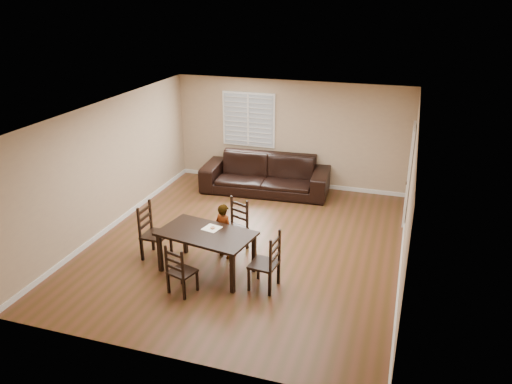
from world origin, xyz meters
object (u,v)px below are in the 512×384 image
chair_right (271,264)px  chair_near (237,226)px  sofa (265,174)px  dining_table (206,237)px  donut (213,227)px  child (224,231)px  chair_left (149,233)px  chair_far (178,273)px

chair_right → chair_near: bearing=-134.3°
chair_right → sofa: size_ratio=0.33×
dining_table → donut: 0.22m
child → sofa: (-0.21, 3.41, -0.09)m
dining_table → chair_left: (-1.25, 0.20, -0.20)m
dining_table → sofa: size_ratio=0.57×
dining_table → chair_left: bearing=-179.1°
chair_near → chair_far: chair_near is taller
chair_far → sofa: 4.86m
chair_near → dining_table: bearing=-79.5°
chair_near → chair_left: bearing=-128.5°
child → donut: (-0.05, -0.41, 0.26)m
donut → sofa: size_ratio=0.03×
sofa → donut: bearing=-91.4°
dining_table → chair_right: (1.25, -0.21, -0.22)m
chair_near → child: size_ratio=0.94×
chair_near → donut: size_ratio=11.00×
child → donut: size_ratio=11.75×
dining_table → child: 0.62m
child → donut: bearing=105.6°
chair_far → chair_right: 1.55m
chair_left → child: 1.41m
chair_right → sofa: 4.43m
chair_near → chair_right: bearing=-28.3°
dining_table → sofa: (-0.10, 4.01, -0.23)m
chair_right → child: bearing=-119.3°
dining_table → chair_right: 1.28m
chair_near → sofa: (-0.31, 2.97, -0.00)m
dining_table → chair_left: chair_left is taller
chair_left → donut: bearing=-89.9°
chair_left → chair_right: 2.53m
chair_right → chair_far: bearing=-59.9°
dining_table → child: (0.10, 0.59, -0.15)m
chair_left → child: (1.36, 0.39, 0.06)m
chair_near → chair_far: bearing=-79.3°
child → sofa: size_ratio=0.35×
donut → sofa: 3.84m
dining_table → donut: (0.05, 0.18, 0.11)m
chair_far → donut: (0.22, 1.03, 0.39)m
chair_left → chair_right: (2.50, -0.41, -0.01)m
donut → sofa: bearing=92.3°
chair_far → donut: 1.12m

